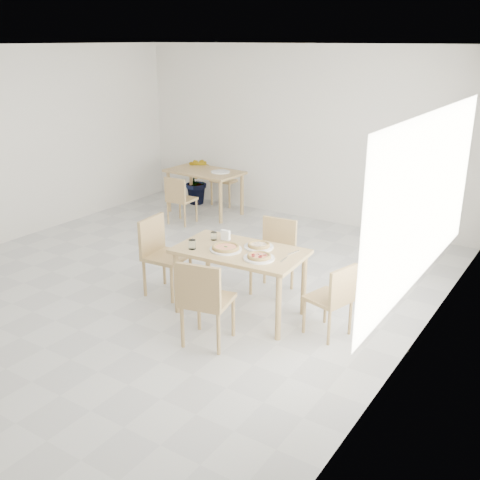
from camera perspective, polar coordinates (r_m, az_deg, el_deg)
The scene contains 22 objects.
room at distance 5.36m, azimuth 18.43°, elevation 3.96°, with size 7.28×7.00×7.00m.
main_table at distance 6.01m, azimuth -0.00°, elevation -1.82°, with size 1.42×0.87×0.75m.
chair_south at distance 5.43m, azimuth -3.67°, elevation -5.85°, with size 0.53×0.53×0.90m.
chair_north at distance 6.66m, azimuth 3.59°, elevation -1.04°, with size 0.46×0.46×0.87m.
chair_west at distance 6.64m, azimuth -8.07°, elevation -1.01°, with size 0.49×0.49×0.92m.
chair_east at distance 5.70m, azimuth 9.54°, elevation -5.60°, with size 0.48×0.48×0.78m.
plate_margherita at distance 5.96m, azimuth -1.46°, elevation -0.96°, with size 0.34×0.34×0.02m, color white.
plate_mushroom at distance 6.03m, azimuth 1.92°, elevation -0.70°, with size 0.32×0.32×0.02m, color white.
plate_pepperoni at distance 5.73m, azimuth 1.95°, elevation -1.85°, with size 0.32×0.32×0.02m, color white.
pizza_margherita at distance 5.95m, azimuth -1.46°, elevation -0.75°, with size 0.38×0.38×0.03m.
pizza_mushroom at distance 6.03m, azimuth 1.92°, elevation -0.50°, with size 0.31×0.31×0.03m.
pizza_pepperoni at distance 5.72m, azimuth 1.95°, elevation -1.63°, with size 0.31×0.31×0.03m.
tumbler_a at distance 6.26m, azimuth -2.68°, elevation 0.41°, with size 0.07×0.07×0.09m, color white.
tumbler_b at distance 6.00m, azimuth -4.88°, elevation -0.46°, with size 0.08×0.08×0.10m, color white.
napkin_holder at distance 6.22m, azimuth -1.48°, elevation 0.43°, with size 0.11×0.06×0.13m.
fork_a at distance 5.91m, azimuth 5.45°, elevation -1.28°, with size 0.01×0.18×0.01m, color silver.
fork_b at distance 5.72m, azimuth 4.50°, elevation -1.98°, with size 0.01×0.16×0.01m, color silver.
second_table at distance 9.65m, azimuth -3.61°, elevation 6.47°, with size 1.32×0.79×0.75m.
chair_back_s at distance 9.13m, azimuth -6.21°, elevation 4.36°, with size 0.41×0.41×0.79m.
chair_back_n at distance 10.28m, azimuth -1.18°, elevation 6.61°, with size 0.46×0.46×0.90m.
plate_empty at distance 9.48m, azimuth -2.01°, elevation 6.93°, with size 0.32×0.32×0.02m, color white.
potted_plant at distance 10.25m, azimuth -4.28°, elevation 5.98°, with size 0.47×0.38×0.86m, color #1C5F21.
Camera 1 is at (4.26, -4.72, 2.87)m, focal length 42.00 mm.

